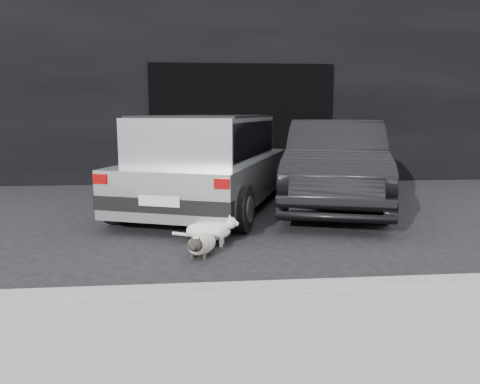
{
  "coord_description": "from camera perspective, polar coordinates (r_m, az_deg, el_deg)",
  "views": [
    {
      "loc": [
        -0.02,
        -6.32,
        1.57
      ],
      "look_at": [
        0.53,
        -0.56,
        0.58
      ],
      "focal_mm": 35.0,
      "sensor_mm": 36.0,
      "label": 1
    }
  ],
  "objects": [
    {
      "name": "garage_opening",
      "position": [
        10.37,
        0.22,
        8.24
      ],
      "size": [
        4.0,
        0.1,
        2.6
      ],
      "primitive_type": "cube",
      "color": "black",
      "rests_on": "ground"
    },
    {
      "name": "ground",
      "position": [
        6.51,
        -5.12,
        -4.24
      ],
      "size": [
        80.0,
        80.0,
        0.0
      ],
      "primitive_type": "plane",
      "color": "black",
      "rests_on": "ground"
    },
    {
      "name": "cat_white",
      "position": [
        5.59,
        -3.51,
        -4.67
      ],
      "size": [
        0.79,
        0.36,
        0.37
      ],
      "rotation": [
        0.0,
        0.0,
        -1.76
      ],
      "color": "silver",
      "rests_on": "ground"
    },
    {
      "name": "sidewalk",
      "position": [
        3.11,
        15.34,
        -19.74
      ],
      "size": [
        18.0,
        2.2,
        0.11
      ],
      "primitive_type": "cube",
      "color": "gray",
      "rests_on": "ground"
    },
    {
      "name": "cat_siamese",
      "position": [
        5.2,
        -4.77,
        -6.35
      ],
      "size": [
        0.42,
        0.81,
        0.29
      ],
      "rotation": [
        0.0,
        0.0,
        2.87
      ],
      "color": "beige",
      "rests_on": "ground"
    },
    {
      "name": "curb",
      "position": [
        4.14,
        9.39,
        -11.76
      ],
      "size": [
        18.0,
        0.25,
        0.12
      ],
      "primitive_type": "cube",
      "color": "gray",
      "rests_on": "ground"
    },
    {
      "name": "building_facade",
      "position": [
        12.4,
        -0.71,
        14.04
      ],
      "size": [
        34.0,
        4.0,
        5.0
      ],
      "primitive_type": "cube",
      "color": "black",
      "rests_on": "ground"
    },
    {
      "name": "silver_hatchback",
      "position": [
        7.59,
        -3.83,
        4.11
      ],
      "size": [
        3.14,
        4.49,
        1.52
      ],
      "rotation": [
        0.0,
        0.0,
        -0.35
      ],
      "color": "#BABEC0",
      "rests_on": "ground"
    },
    {
      "name": "second_car",
      "position": [
        8.03,
        11.55,
        3.46
      ],
      "size": [
        2.68,
        4.61,
        1.44
      ],
      "primitive_type": "imported",
      "rotation": [
        0.0,
        0.0,
        -0.28
      ],
      "color": "black",
      "rests_on": "ground"
    }
  ]
}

